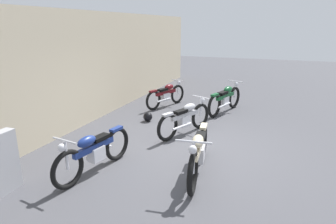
{
  "coord_description": "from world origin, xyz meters",
  "views": [
    {
      "loc": [
        -6.19,
        -1.74,
        2.79
      ],
      "look_at": [
        0.81,
        0.96,
        0.55
      ],
      "focal_mm": 31.33,
      "sensor_mm": 36.0,
      "label": 1
    }
  ],
  "objects_px": {
    "helmet": "(148,117)",
    "motorcycle_silver": "(185,118)",
    "motorcycle_blue": "(94,152)",
    "motorcycle_maroon": "(166,95)",
    "motorcycle_green": "(225,99)",
    "motorcycle_cream": "(198,152)"
  },
  "relations": [
    {
      "from": "helmet",
      "to": "motorcycle_silver",
      "type": "xyz_separation_m",
      "value": [
        -0.61,
        -1.38,
        0.3
      ]
    },
    {
      "from": "motorcycle_blue",
      "to": "motorcycle_maroon",
      "type": "bearing_deg",
      "value": -165.42
    },
    {
      "from": "helmet",
      "to": "motorcycle_green",
      "type": "relative_size",
      "value": 0.13
    },
    {
      "from": "motorcycle_maroon",
      "to": "motorcycle_green",
      "type": "xyz_separation_m",
      "value": [
        0.01,
        -2.08,
        0.04
      ]
    },
    {
      "from": "helmet",
      "to": "motorcycle_maroon",
      "type": "distance_m",
      "value": 1.78
    },
    {
      "from": "motorcycle_maroon",
      "to": "motorcycle_cream",
      "type": "relative_size",
      "value": 0.86
    },
    {
      "from": "helmet",
      "to": "motorcycle_cream",
      "type": "distance_m",
      "value": 3.49
    },
    {
      "from": "motorcycle_maroon",
      "to": "helmet",
      "type": "bearing_deg",
      "value": -156.37
    },
    {
      "from": "motorcycle_green",
      "to": "motorcycle_cream",
      "type": "bearing_deg",
      "value": -159.18
    },
    {
      "from": "motorcycle_maroon",
      "to": "motorcycle_cream",
      "type": "xyz_separation_m",
      "value": [
        -4.38,
        -2.37,
        0.05
      ]
    },
    {
      "from": "motorcycle_green",
      "to": "motorcycle_silver",
      "type": "bearing_deg",
      "value": -177.32
    },
    {
      "from": "motorcycle_maroon",
      "to": "motorcycle_silver",
      "type": "bearing_deg",
      "value": -127.59
    },
    {
      "from": "motorcycle_blue",
      "to": "motorcycle_cream",
      "type": "distance_m",
      "value": 2.01
    },
    {
      "from": "helmet",
      "to": "motorcycle_maroon",
      "type": "height_order",
      "value": "motorcycle_maroon"
    },
    {
      "from": "helmet",
      "to": "motorcycle_blue",
      "type": "relative_size",
      "value": 0.13
    },
    {
      "from": "motorcycle_cream",
      "to": "motorcycle_green",
      "type": "relative_size",
      "value": 1.05
    },
    {
      "from": "motorcycle_maroon",
      "to": "motorcycle_green",
      "type": "bearing_deg",
      "value": -69.0
    },
    {
      "from": "motorcycle_maroon",
      "to": "motorcycle_blue",
      "type": "bearing_deg",
      "value": -154.01
    },
    {
      "from": "motorcycle_cream",
      "to": "motorcycle_green",
      "type": "bearing_deg",
      "value": 176.44
    },
    {
      "from": "motorcycle_blue",
      "to": "motorcycle_green",
      "type": "relative_size",
      "value": 0.99
    },
    {
      "from": "motorcycle_blue",
      "to": "motorcycle_cream",
      "type": "height_order",
      "value": "motorcycle_cream"
    },
    {
      "from": "motorcycle_maroon",
      "to": "motorcycle_silver",
      "type": "xyz_separation_m",
      "value": [
        -2.37,
        -1.47,
        0.02
      ]
    }
  ]
}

